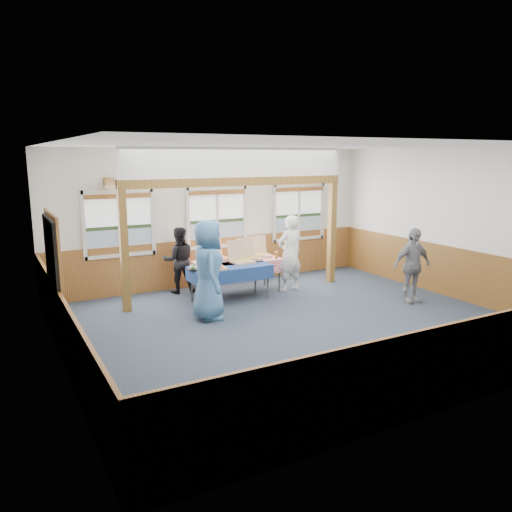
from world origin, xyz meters
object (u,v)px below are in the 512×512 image
(woman_black, at_px, (179,260))
(man_blue, at_px, (208,270))
(table_right, at_px, (238,262))
(woman_white, at_px, (290,254))
(person_grey, at_px, (412,265))
(table_left, at_px, (230,269))

(woman_black, xyz_separation_m, man_blue, (-0.15, -2.00, 0.20))
(table_right, relative_size, man_blue, 1.07)
(woman_white, bearing_deg, person_grey, 126.90)
(table_right, height_order, man_blue, man_blue)
(man_blue, bearing_deg, woman_black, 9.86)
(woman_black, height_order, man_blue, man_blue)
(table_left, bearing_deg, man_blue, -157.85)
(woman_black, distance_m, person_grey, 5.03)
(table_right, bearing_deg, table_left, -126.45)
(woman_white, xyz_separation_m, person_grey, (1.77, -1.96, -0.08))
(man_blue, bearing_deg, table_left, -30.67)
(table_left, xyz_separation_m, person_grey, (3.29, -1.91, 0.09))
(woman_white, relative_size, person_grey, 1.10)
(man_blue, relative_size, person_grey, 1.19)
(person_grey, bearing_deg, woman_white, 137.08)
(man_blue, distance_m, person_grey, 4.29)
(woman_black, relative_size, man_blue, 0.79)
(table_right, height_order, woman_black, woman_black)
(man_blue, bearing_deg, person_grey, -89.76)
(table_left, height_order, woman_white, woman_white)
(table_left, relative_size, woman_black, 1.25)
(table_left, distance_m, man_blue, 1.26)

